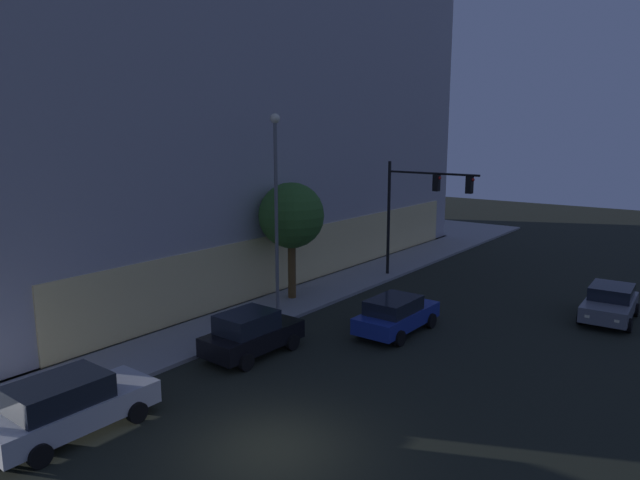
# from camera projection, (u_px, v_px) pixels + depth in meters

# --- Properties ---
(ground_plane) EXTENTS (120.00, 120.00, 0.00)m
(ground_plane) POSITION_uv_depth(u_px,v_px,m) (272.00, 450.00, 15.30)
(ground_plane) COLOR black
(modern_building) EXTENTS (35.28, 25.18, 21.05)m
(modern_building) POSITION_uv_depth(u_px,v_px,m) (165.00, 100.00, 37.97)
(modern_building) COLOR #4C4C51
(modern_building) RESTS_ON ground
(traffic_light_far_corner) EXTENTS (0.51, 5.58, 6.60)m
(traffic_light_far_corner) POSITION_uv_depth(u_px,v_px,m) (420.00, 198.00, 31.75)
(traffic_light_far_corner) COLOR black
(traffic_light_far_corner) RESTS_ON sidewalk_corner
(street_lamp_sidewalk) EXTENTS (0.44, 0.44, 9.03)m
(street_lamp_sidewalk) POSITION_uv_depth(u_px,v_px,m) (276.00, 192.00, 25.84)
(street_lamp_sidewalk) COLOR slate
(street_lamp_sidewalk) RESTS_ON sidewalk_corner
(sidewalk_tree) EXTENTS (3.25, 3.25, 5.82)m
(sidewalk_tree) POSITION_uv_depth(u_px,v_px,m) (291.00, 216.00, 28.16)
(sidewalk_tree) COLOR brown
(sidewalk_tree) RESTS_ON sidewalk_corner
(car_silver) EXTENTS (4.64, 2.14, 1.69)m
(car_silver) POSITION_uv_depth(u_px,v_px,m) (68.00, 405.00, 15.95)
(car_silver) COLOR #B7BABF
(car_silver) RESTS_ON ground
(car_black) EXTENTS (4.10, 2.06, 1.73)m
(car_black) POSITION_uv_depth(u_px,v_px,m) (251.00, 333.00, 21.68)
(car_black) COLOR black
(car_black) RESTS_ON ground
(car_blue) EXTENTS (4.41, 2.07, 1.56)m
(car_blue) POSITION_uv_depth(u_px,v_px,m) (396.00, 314.00, 24.14)
(car_blue) COLOR navy
(car_blue) RESTS_ON ground
(car_grey) EXTENTS (4.31, 2.30, 1.54)m
(car_grey) POSITION_uv_depth(u_px,v_px,m) (610.00, 303.00, 25.82)
(car_grey) COLOR slate
(car_grey) RESTS_ON ground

